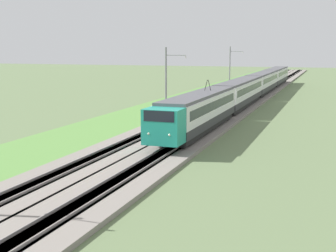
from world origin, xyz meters
The scene contains 8 objects.
ballast_main centered at (50.00, 0.00, 0.15)m, with size 240.00×4.40×0.30m.
ballast_adjacent centered at (50.00, -4.20, 0.15)m, with size 240.00×4.40×0.30m.
track_main centered at (50.00, 0.00, 0.16)m, with size 240.00×1.57×0.45m.
track_adjacent centered at (50.00, -4.20, 0.16)m, with size 240.00×1.57×0.45m.
grass_verge centered at (50.00, 5.27, 0.06)m, with size 240.00×9.58×0.12m.
passenger_train centered at (63.78, -4.20, 2.33)m, with size 82.07×2.96×4.99m.
catenary_mast_mid centered at (42.79, 2.50, 4.23)m, with size 0.22×2.56×8.17m.
catenary_mast_far centered at (78.09, 2.50, 4.33)m, with size 0.22×2.56×8.39m.
Camera 1 is at (-8.66, -15.96, 8.04)m, focal length 50.00 mm.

